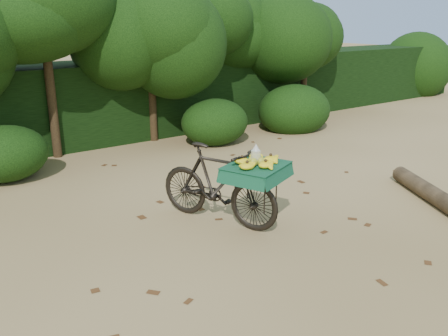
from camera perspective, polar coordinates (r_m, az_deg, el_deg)
ground at (r=6.95m, az=9.03°, el=-6.21°), size 80.00×80.00×0.00m
vendor_bicycle at (r=6.60m, az=-0.57°, el=-1.87°), size 1.34×1.99×1.14m
hedge_backdrop at (r=11.83m, az=-12.81°, el=8.04°), size 26.00×1.80×1.80m
tree_row at (r=10.72m, az=-14.72°, el=12.88°), size 14.50×2.00×4.00m
bush_clumps at (r=10.38m, az=-5.67°, el=4.54°), size 8.80×1.70×0.90m
leaf_litter at (r=7.38m, az=5.49°, el=-4.57°), size 7.00×7.30×0.01m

